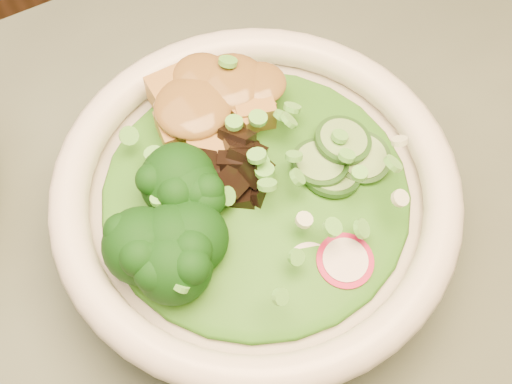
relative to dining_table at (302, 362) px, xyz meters
name	(u,v)px	position (x,y,z in m)	size (l,w,h in m)	color
dining_table	(302,362)	(0.00, 0.00, 0.00)	(1.20, 0.80, 0.75)	black
salad_bowl	(256,205)	(0.00, 0.09, 0.16)	(0.30, 0.30, 0.08)	white
lettuce_bed	(256,191)	(0.00, 0.09, 0.18)	(0.23, 0.23, 0.03)	#286B16
broccoli_florets	(169,225)	(-0.07, 0.08, 0.20)	(0.09, 0.08, 0.05)	black
radish_slices	(313,269)	(0.00, 0.01, 0.19)	(0.12, 0.04, 0.02)	#A60C36
cucumber_slices	(343,142)	(0.07, 0.09, 0.19)	(0.08, 0.08, 0.04)	#7AA95E
mushroom_heap	(247,166)	(0.00, 0.10, 0.20)	(0.08, 0.08, 0.04)	black
tofu_cubes	(213,110)	(0.00, 0.16, 0.19)	(0.10, 0.07, 0.04)	#A37936
peanut_sauce	(212,98)	(0.00, 0.16, 0.21)	(0.08, 0.06, 0.02)	brown
scallion_garnish	(256,172)	(0.00, 0.09, 0.21)	(0.21, 0.21, 0.03)	#5CBB42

